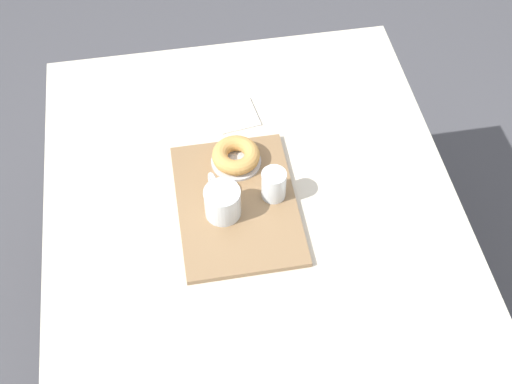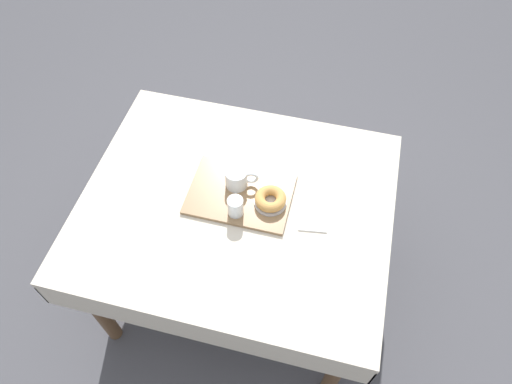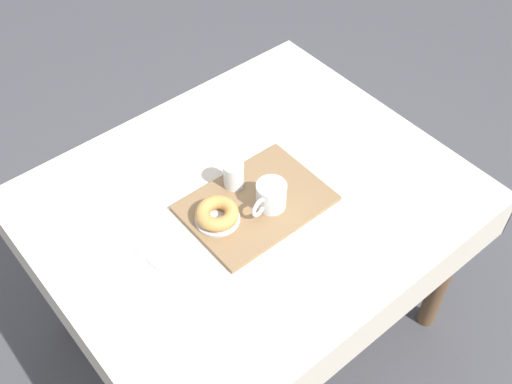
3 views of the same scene
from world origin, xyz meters
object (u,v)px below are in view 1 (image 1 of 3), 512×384
(tea_mug_left, at_px, (222,202))
(sugar_donut_left, at_px, (236,155))
(dining_table, at_px, (253,228))
(paper_napkin, at_px, (236,115))
(water_glass_near, at_px, (274,185))
(serving_tray, at_px, (237,204))
(donut_plate_left, at_px, (236,161))

(tea_mug_left, distance_m, sugar_donut_left, 0.16)
(dining_table, relative_size, paper_napkin, 11.20)
(sugar_donut_left, bearing_deg, water_glass_near, 32.34)
(serving_tray, height_order, water_glass_near, water_glass_near)
(paper_napkin, bearing_deg, tea_mug_left, -14.30)
(dining_table, distance_m, tea_mug_left, 0.17)
(serving_tray, height_order, donut_plate_left, donut_plate_left)
(tea_mug_left, relative_size, water_glass_near, 1.61)
(sugar_donut_left, bearing_deg, donut_plate_left, 0.00)
(donut_plate_left, bearing_deg, sugar_donut_left, 0.00)
(paper_napkin, bearing_deg, sugar_donut_left, -8.80)
(donut_plate_left, bearing_deg, dining_table, 8.77)
(dining_table, height_order, tea_mug_left, tea_mug_left)
(dining_table, height_order, sugar_donut_left, sugar_donut_left)
(tea_mug_left, height_order, donut_plate_left, tea_mug_left)
(sugar_donut_left, bearing_deg, serving_tray, -8.00)
(donut_plate_left, bearing_deg, paper_napkin, 171.20)
(tea_mug_left, distance_m, paper_napkin, 0.34)
(donut_plate_left, bearing_deg, serving_tray, -8.00)
(sugar_donut_left, xyz_separation_m, paper_napkin, (-0.17, 0.03, -0.04))
(serving_tray, relative_size, donut_plate_left, 3.16)
(dining_table, bearing_deg, donut_plate_left, -171.23)
(dining_table, xyz_separation_m, water_glass_near, (-0.02, 0.05, 0.15))
(donut_plate_left, xyz_separation_m, sugar_donut_left, (0.00, 0.00, 0.02))
(serving_tray, height_order, paper_napkin, serving_tray)
(dining_table, relative_size, tea_mug_left, 9.31)
(water_glass_near, distance_m, paper_napkin, 0.30)
(sugar_donut_left, bearing_deg, tea_mug_left, -20.39)
(dining_table, height_order, serving_tray, serving_tray)
(serving_tray, bearing_deg, dining_table, 78.47)
(donut_plate_left, distance_m, paper_napkin, 0.18)
(serving_tray, distance_m, tea_mug_left, 0.06)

